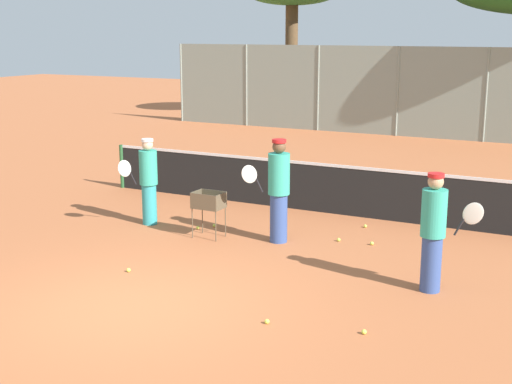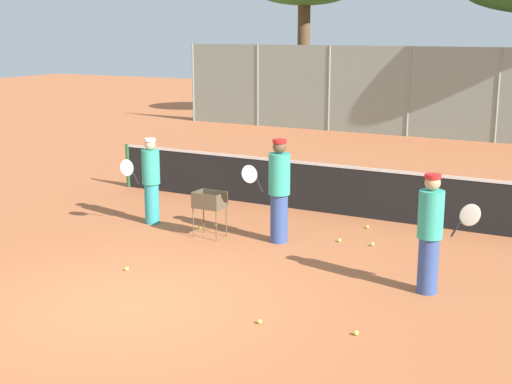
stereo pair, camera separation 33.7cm
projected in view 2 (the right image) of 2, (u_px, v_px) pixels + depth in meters
name	position (u px, v px, depth m)	size (l,w,h in m)	color
ground_plane	(129.00, 306.00, 10.11)	(80.00, 80.00, 0.00)	#B26038
tennis_net	(312.00, 186.00, 15.27)	(10.12, 0.10, 1.07)	#26592D
back_fence	(452.00, 94.00, 25.04)	(21.96, 0.08, 3.25)	gray
tree_3	(304.00, 1.00, 30.73)	(3.78, 3.78, 5.79)	brown
player_white_outfit	(430.00, 232.00, 10.42)	(0.93, 0.37, 1.80)	#334C8C
player_red_cap	(279.00, 190.00, 12.94)	(0.73, 0.76, 1.91)	#334C8C
player_yellow_shirt	(151.00, 180.00, 14.22)	(0.45, 0.87, 1.73)	teal
ball_cart	(208.00, 204.00, 13.33)	(0.56, 0.41, 0.87)	brown
tennis_ball_0	(339.00, 240.00, 13.13)	(0.07, 0.07, 0.07)	#D1E54C
tennis_ball_1	(127.00, 269.00, 11.57)	(0.07, 0.07, 0.07)	#D1E54C
tennis_ball_2	(372.00, 244.00, 12.90)	(0.07, 0.07, 0.07)	#D1E54C
tennis_ball_3	(216.00, 225.00, 14.15)	(0.07, 0.07, 0.07)	#D1E54C
tennis_ball_4	(260.00, 322.00, 9.48)	(0.07, 0.07, 0.07)	#D1E54C
tennis_ball_5	(356.00, 333.00, 9.13)	(0.07, 0.07, 0.07)	#D1E54C
tennis_ball_6	(367.00, 227.00, 14.03)	(0.07, 0.07, 0.07)	#D1E54C
tennis_ball_7	(199.00, 227.00, 14.01)	(0.07, 0.07, 0.07)	#D1E54C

